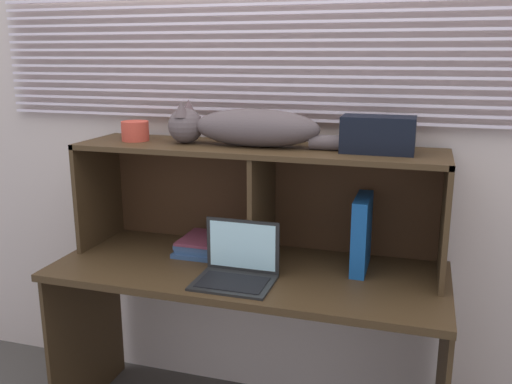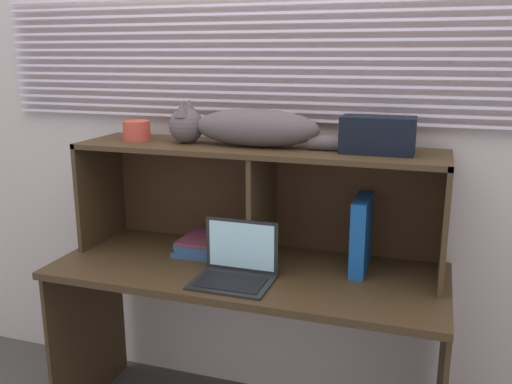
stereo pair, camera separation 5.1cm
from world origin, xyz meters
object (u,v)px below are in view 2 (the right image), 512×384
(book_stack, at_px, (204,244))
(storage_box, at_px, (378,135))
(cat, at_px, (245,127))
(small_basket, at_px, (137,131))
(binder_upright, at_px, (361,234))
(laptop, at_px, (235,268))

(book_stack, height_order, storage_box, storage_box)
(cat, xyz_separation_m, small_basket, (-0.51, 0.00, -0.03))
(binder_upright, bearing_deg, storage_box, 0.00)
(cat, distance_m, small_basket, 0.51)
(cat, height_order, binder_upright, cat)
(book_stack, relative_size, storage_box, 0.88)
(cat, height_order, storage_box, cat)
(cat, distance_m, laptop, 0.58)
(cat, distance_m, binder_upright, 0.64)
(cat, height_order, laptop, cat)
(small_basket, bearing_deg, book_stack, 0.20)
(cat, relative_size, binder_upright, 2.83)
(laptop, relative_size, storage_box, 1.09)
(binder_upright, xyz_separation_m, book_stack, (-0.69, 0.00, -0.12))
(binder_upright, bearing_deg, cat, -180.00)
(storage_box, bearing_deg, laptop, -152.71)
(cat, xyz_separation_m, binder_upright, (0.50, 0.00, -0.41))
(small_basket, bearing_deg, laptop, -24.70)
(binder_upright, relative_size, book_stack, 1.25)
(binder_upright, height_order, book_stack, binder_upright)
(cat, bearing_deg, book_stack, 179.69)
(binder_upright, relative_size, small_basket, 2.57)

